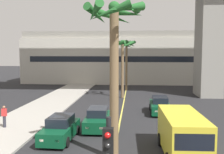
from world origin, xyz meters
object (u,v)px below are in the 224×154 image
(car_queue_third, at_px, (98,119))
(pedestrian_near_crosswalk, at_px, (4,116))
(palm_tree_near_median, at_px, (127,49))
(car_queue_front, at_px, (160,106))
(car_queue_second, at_px, (60,129))
(palm_tree_far_median, at_px, (114,40))
(delivery_van, at_px, (182,133))
(palm_tree_mid_median, at_px, (123,50))

(car_queue_third, height_order, pedestrian_near_crosswalk, pedestrian_near_crosswalk)
(palm_tree_near_median, bearing_deg, car_queue_front, -76.68)
(car_queue_second, bearing_deg, palm_tree_far_median, -37.21)
(car_queue_second, xyz_separation_m, car_queue_third, (2.10, 2.76, 0.00))
(car_queue_third, bearing_deg, delivery_van, -42.68)
(palm_tree_near_median, distance_m, pedestrian_near_crosswalk, 23.35)
(car_queue_third, xyz_separation_m, palm_tree_mid_median, (1.28, 13.81, 5.24))
(palm_tree_far_median, bearing_deg, pedestrian_near_crosswalk, 150.35)
(palm_tree_mid_median, distance_m, palm_tree_far_median, 19.42)
(car_queue_second, relative_size, pedestrian_near_crosswalk, 2.56)
(car_queue_front, bearing_deg, palm_tree_near_median, 103.32)
(car_queue_second, distance_m, palm_tree_near_median, 24.05)
(palm_tree_mid_median, bearing_deg, car_queue_second, -101.52)
(car_queue_third, relative_size, palm_tree_near_median, 0.55)
(car_queue_front, xyz_separation_m, palm_tree_mid_median, (-3.86, 8.33, 5.24))
(palm_tree_mid_median, distance_m, pedestrian_near_crosswalk, 17.41)
(car_queue_front, relative_size, car_queue_third, 1.00)
(car_queue_front, distance_m, pedestrian_near_crosswalk, 13.55)
(palm_tree_mid_median, xyz_separation_m, palm_tree_far_median, (0.36, -19.41, 0.38))
(palm_tree_near_median, bearing_deg, palm_tree_mid_median, -93.01)
(delivery_van, bearing_deg, car_queue_third, 137.32)
(delivery_van, distance_m, palm_tree_far_median, 6.29)
(car_queue_third, distance_m, palm_tree_far_median, 8.10)
(delivery_van, xyz_separation_m, pedestrian_near_crosswalk, (-12.22, 4.16, -0.29))
(car_queue_second, height_order, car_queue_third, same)
(delivery_van, bearing_deg, car_queue_front, 90.98)
(delivery_van, bearing_deg, palm_tree_mid_median, 102.19)
(car_queue_front, relative_size, delivery_van, 0.78)
(car_queue_third, relative_size, delivery_van, 0.78)
(delivery_van, distance_m, palm_tree_mid_median, 19.70)
(car_queue_front, height_order, palm_tree_near_median, palm_tree_near_median)
(palm_tree_near_median, height_order, palm_tree_far_median, palm_tree_far_median)
(car_queue_front, distance_m, car_queue_second, 10.97)
(delivery_van, height_order, palm_tree_far_median, palm_tree_far_median)
(palm_tree_mid_median, height_order, palm_tree_far_median, palm_tree_far_median)
(delivery_van, bearing_deg, pedestrian_near_crosswalk, 161.19)
(delivery_van, relative_size, palm_tree_near_median, 0.70)
(car_queue_second, xyz_separation_m, delivery_van, (7.42, -2.14, 0.57))
(palm_tree_far_median, bearing_deg, palm_tree_mid_median, 91.07)
(palm_tree_near_median, distance_m, palm_tree_far_median, 25.95)
(car_queue_third, xyz_separation_m, delivery_van, (5.32, -4.90, 0.57))
(palm_tree_near_median, bearing_deg, car_queue_second, -99.14)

